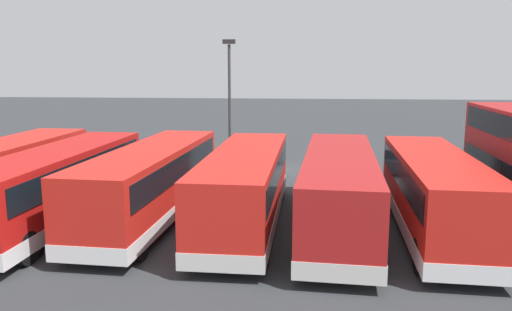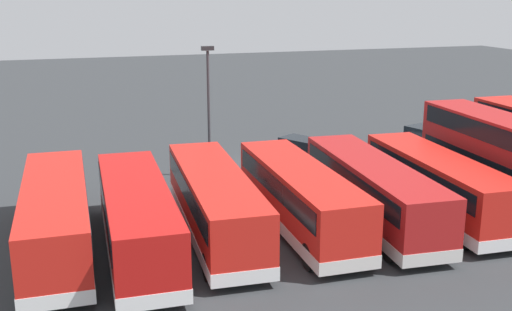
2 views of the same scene
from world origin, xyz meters
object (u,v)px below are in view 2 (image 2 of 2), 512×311
bus_single_deck_fifth (300,196)px  lamp_post_tall (209,102)px  bus_single_deck_seventh (137,216)px  car_small_green (299,149)px  bus_single_deck_far_end (56,216)px  car_hatchback_silver (423,136)px  bus_single_deck_sixth (215,202)px  bus_double_decker_second (499,158)px  bus_single_deck_fourth (372,190)px  bus_single_deck_third (438,184)px

bus_single_deck_fifth → lamp_post_tall: 9.97m
bus_single_deck_seventh → car_small_green: bus_single_deck_seventh is taller
bus_single_deck_far_end → car_hatchback_silver: 27.55m
bus_single_deck_sixth → car_small_green: 13.94m
bus_double_decker_second → lamp_post_tall: 15.94m
bus_single_deck_sixth → bus_single_deck_far_end: size_ratio=1.00×
car_hatchback_silver → bus_single_deck_sixth: bearing=33.0°
bus_single_deck_far_end → bus_single_deck_seventh: bearing=161.0°
bus_single_deck_fifth → car_small_green: bearing=-111.7°
bus_single_deck_sixth → bus_double_decker_second: bearing=179.2°
lamp_post_tall → bus_single_deck_fourth: bearing=120.3°
bus_single_deck_third → bus_single_deck_fifth: (7.10, -0.29, 0.00)m
bus_single_deck_fifth → bus_single_deck_sixth: (3.88, -0.45, 0.00)m
bus_single_deck_third → car_small_green: bus_single_deck_third is taller
bus_single_deck_fifth → bus_single_deck_sixth: 3.91m
bus_single_deck_fourth → bus_single_deck_sixth: (7.48, -0.62, -0.00)m
bus_single_deck_seventh → car_hatchback_silver: size_ratio=2.47×
bus_single_deck_fifth → lamp_post_tall: lamp_post_tall is taller
bus_single_deck_seventh → car_small_green: (-12.00, -11.87, -0.92)m
bus_double_decker_second → bus_single_deck_seventh: (18.38, 0.61, -0.83)m
bus_double_decker_second → bus_single_deck_sixth: size_ratio=0.94×
bus_single_deck_sixth → car_small_green: (-8.46, -11.04, -0.92)m
bus_single_deck_sixth → bus_single_deck_seventh: size_ratio=1.02×
bus_single_deck_sixth → bus_single_deck_far_end: same height
bus_single_deck_fourth → lamp_post_tall: bearing=-59.7°
bus_single_deck_far_end → bus_single_deck_sixth: bearing=177.6°
bus_single_deck_seventh → car_small_green: 16.90m
bus_double_decker_second → bus_single_deck_far_end: bearing=-1.3°
bus_single_deck_fifth → car_small_green: (-4.58, -11.49, -0.92)m
bus_single_deck_fourth → bus_single_deck_seventh: same height
bus_single_deck_sixth → lamp_post_tall: (-1.92, -8.88, 2.90)m
bus_double_decker_second → bus_single_deck_seventh: 18.41m
bus_double_decker_second → bus_single_deck_sixth: (14.84, -0.21, -0.83)m
bus_double_decker_second → car_hatchback_silver: size_ratio=2.36×
lamp_post_tall → bus_single_deck_fifth: bearing=101.9°
bus_single_deck_far_end → bus_double_decker_second: bearing=178.7°
bus_single_deck_seventh → car_hatchback_silver: 25.21m
bus_single_deck_fourth → bus_single_deck_seventh: (11.02, 0.20, -0.00)m
lamp_post_tall → bus_double_decker_second: bearing=144.9°
bus_double_decker_second → bus_single_deck_fifth: size_ratio=0.98×
bus_single_deck_seventh → lamp_post_tall: lamp_post_tall is taller
bus_single_deck_seventh → car_hatchback_silver: bearing=-149.8°
car_small_green → bus_double_decker_second: bearing=119.6°
bus_single_deck_seventh → bus_single_deck_far_end: 3.40m
bus_single_deck_far_end → car_small_green: bearing=-144.7°
bus_double_decker_second → bus_single_deck_fourth: (7.36, 0.41, -0.82)m
bus_single_deck_fourth → bus_single_deck_sixth: size_ratio=1.00×
bus_single_deck_sixth → car_hatchback_silver: size_ratio=2.51×
bus_single_deck_far_end → lamp_post_tall: bearing=-135.2°
bus_single_deck_third → car_small_green: size_ratio=2.34×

